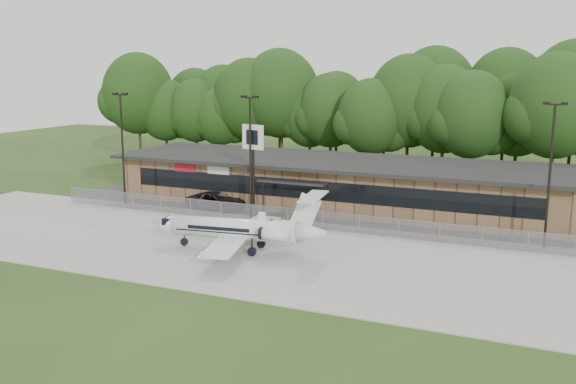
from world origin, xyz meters
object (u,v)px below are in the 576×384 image
at_px(pole_sign, 253,147).
at_px(terminal, 337,182).
at_px(business_jet, 241,230).
at_px(suv, 216,201).

bearing_deg(pole_sign, terminal, 66.40).
relative_size(business_jet, suv, 2.30).
height_order(business_jet, pole_sign, pole_sign).
xyz_separation_m(terminal, business_jet, (-1.09, -16.65, -0.63)).
height_order(terminal, suv, terminal).
relative_size(terminal, pole_sign, 5.24).
distance_m(business_jet, suv, 13.55).
xyz_separation_m(terminal, pole_sign, (-4.90, -7.14, 3.81)).
bearing_deg(pole_sign, business_jet, -57.36).
xyz_separation_m(business_jet, suv, (-8.15, 10.79, -0.77)).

